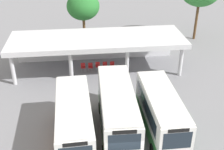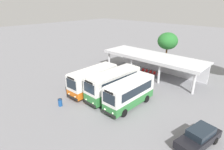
{
  "view_description": "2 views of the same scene",
  "coord_description": "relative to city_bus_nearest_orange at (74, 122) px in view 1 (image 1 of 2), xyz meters",
  "views": [
    {
      "loc": [
        -2.39,
        -12.94,
        13.71
      ],
      "look_at": [
        -0.06,
        7.6,
        2.48
      ],
      "focal_mm": 47.09,
      "sensor_mm": 36.0,
      "label": 1
    },
    {
      "loc": [
        14.72,
        -12.49,
        11.56
      ],
      "look_at": [
        -2.28,
        5.48,
        1.88
      ],
      "focal_mm": 30.09,
      "sensor_mm": 36.0,
      "label": 2
    }
  ],
  "objects": [
    {
      "name": "roadside_tree_behind_canopy",
      "position": [
        1.19,
        17.72,
        2.79
      ],
      "size": [
        3.76,
        3.76,
        6.24
      ],
      "color": "brown",
      "rests_on": "ground"
    },
    {
      "name": "waiting_chair_second_from_end",
      "position": [
        1.54,
        10.52,
        -1.3
      ],
      "size": [
        0.44,
        0.44,
        0.86
      ],
      "color": "slate",
      "rests_on": "ground"
    },
    {
      "name": "city_bus_second_in_row",
      "position": [
        2.97,
        0.8,
        0.08
      ],
      "size": [
        2.57,
        8.06,
        3.45
      ],
      "color": "black",
      "rests_on": "ground"
    },
    {
      "name": "waiting_chair_fourth_seat",
      "position": [
        3.0,
        10.59,
        -1.3
      ],
      "size": [
        0.44,
        0.44,
        0.86
      ],
      "color": "slate",
      "rests_on": "ground"
    },
    {
      "name": "city_bus_middle_cream",
      "position": [
        5.93,
        0.35,
        -0.02
      ],
      "size": [
        2.24,
        7.08,
        3.28
      ],
      "color": "black",
      "rests_on": "ground"
    },
    {
      "name": "city_bus_nearest_orange",
      "position": [
        0.0,
        0.0,
        0.0
      ],
      "size": [
        2.53,
        7.48,
        3.31
      ],
      "color": "black",
      "rests_on": "ground"
    },
    {
      "name": "terminal_canopy",
      "position": [
        2.3,
        11.58,
        0.81
      ],
      "size": [
        16.95,
        5.54,
        3.4
      ],
      "color": "silver",
      "rests_on": "ground"
    },
    {
      "name": "waiting_chair_middle_seat",
      "position": [
        2.27,
        10.62,
        -1.3
      ],
      "size": [
        0.44,
        0.44,
        0.86
      ],
      "color": "slate",
      "rests_on": "ground"
    },
    {
      "name": "waiting_chair_fifth_seat",
      "position": [
        3.74,
        10.57,
        -1.3
      ],
      "size": [
        0.44,
        0.44,
        0.86
      ],
      "color": "slate",
      "rests_on": "ground"
    },
    {
      "name": "waiting_chair_end_by_column",
      "position": [
        0.81,
        10.57,
        -1.3
      ],
      "size": [
        0.44,
        0.44,
        0.86
      ],
      "color": "slate",
      "rests_on": "ground"
    }
  ]
}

